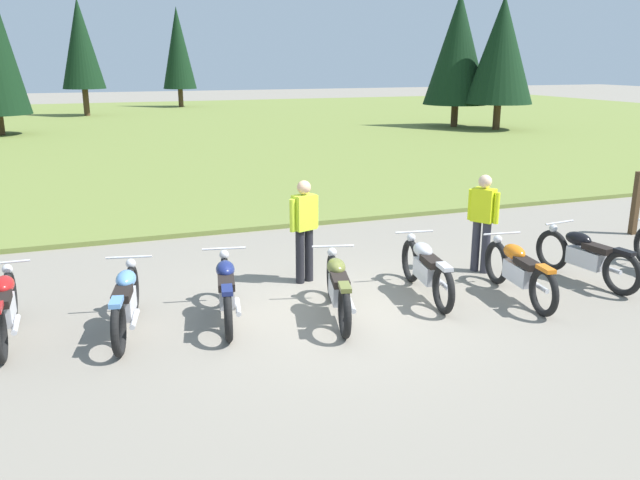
{
  "coord_description": "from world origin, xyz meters",
  "views": [
    {
      "loc": [
        -3.23,
        -8.11,
        3.49
      ],
      "look_at": [
        0.0,
        0.6,
        0.9
      ],
      "focal_mm": 36.36,
      "sensor_mm": 36.0,
      "label": 1
    }
  ],
  "objects_px": {
    "motorcycle_red": "(5,307)",
    "motorcycle_orange": "(519,270)",
    "motorcycle_navy": "(226,290)",
    "motorcycle_black": "(585,256)",
    "motorcycle_sky_blue": "(126,301)",
    "rider_checking_bike": "(304,225)",
    "motorcycle_olive": "(338,287)",
    "rider_near_row_end": "(483,218)",
    "trail_marker_post": "(636,203)",
    "motorcycle_silver": "(426,268)"
  },
  "relations": [
    {
      "from": "rider_checking_bike",
      "to": "motorcycle_black",
      "type": "bearing_deg",
      "value": -20.21
    },
    {
      "from": "motorcycle_red",
      "to": "motorcycle_navy",
      "type": "xyz_separation_m",
      "value": [
        2.8,
        -0.35,
        0.0
      ]
    },
    {
      "from": "motorcycle_black",
      "to": "trail_marker_post",
      "type": "xyz_separation_m",
      "value": [
        3.09,
        2.03,
        0.22
      ]
    },
    {
      "from": "motorcycle_olive",
      "to": "rider_near_row_end",
      "type": "xyz_separation_m",
      "value": [
        3.01,
        1.02,
        0.51
      ]
    },
    {
      "from": "motorcycle_olive",
      "to": "motorcycle_silver",
      "type": "relative_size",
      "value": 0.98
    },
    {
      "from": "motorcycle_red",
      "to": "motorcycle_olive",
      "type": "bearing_deg",
      "value": -10.28
    },
    {
      "from": "motorcycle_silver",
      "to": "motorcycle_black",
      "type": "height_order",
      "value": "same"
    },
    {
      "from": "motorcycle_silver",
      "to": "rider_near_row_end",
      "type": "bearing_deg",
      "value": 26.32
    },
    {
      "from": "motorcycle_olive",
      "to": "motorcycle_black",
      "type": "xyz_separation_m",
      "value": [
        4.3,
        -0.0,
        0.0
      ]
    },
    {
      "from": "motorcycle_navy",
      "to": "motorcycle_black",
      "type": "bearing_deg",
      "value": -4.23
    },
    {
      "from": "motorcycle_sky_blue",
      "to": "motorcycle_silver",
      "type": "bearing_deg",
      "value": -2.12
    },
    {
      "from": "motorcycle_red",
      "to": "motorcycle_olive",
      "type": "xyz_separation_m",
      "value": [
        4.28,
        -0.78,
        0.0
      ]
    },
    {
      "from": "motorcycle_sky_blue",
      "to": "rider_checking_bike",
      "type": "bearing_deg",
      "value": 21.03
    },
    {
      "from": "motorcycle_sky_blue",
      "to": "motorcycle_olive",
      "type": "bearing_deg",
      "value": -9.43
    },
    {
      "from": "motorcycle_navy",
      "to": "rider_near_row_end",
      "type": "height_order",
      "value": "rider_near_row_end"
    },
    {
      "from": "motorcycle_silver",
      "to": "motorcycle_navy",
      "type": "bearing_deg",
      "value": 177.71
    },
    {
      "from": "motorcycle_navy",
      "to": "motorcycle_orange",
      "type": "distance_m",
      "value": 4.36
    },
    {
      "from": "motorcycle_orange",
      "to": "rider_near_row_end",
      "type": "relative_size",
      "value": 1.25
    },
    {
      "from": "motorcycle_olive",
      "to": "motorcycle_red",
      "type": "bearing_deg",
      "value": 169.72
    },
    {
      "from": "motorcycle_orange",
      "to": "trail_marker_post",
      "type": "height_order",
      "value": "trail_marker_post"
    },
    {
      "from": "motorcycle_red",
      "to": "rider_checking_bike",
      "type": "height_order",
      "value": "rider_checking_bike"
    },
    {
      "from": "rider_checking_bike",
      "to": "motorcycle_orange",
      "type": "bearing_deg",
      "value": -33.43
    },
    {
      "from": "motorcycle_sky_blue",
      "to": "motorcycle_red",
      "type": "bearing_deg",
      "value": 168.09
    },
    {
      "from": "motorcycle_black",
      "to": "rider_checking_bike",
      "type": "distance_m",
      "value": 4.57
    },
    {
      "from": "motorcycle_navy",
      "to": "motorcycle_silver",
      "type": "bearing_deg",
      "value": -2.29
    },
    {
      "from": "motorcycle_navy",
      "to": "motorcycle_olive",
      "type": "height_order",
      "value": "same"
    },
    {
      "from": "motorcycle_olive",
      "to": "rider_checking_bike",
      "type": "bearing_deg",
      "value": 88.35
    },
    {
      "from": "rider_checking_bike",
      "to": "rider_near_row_end",
      "type": "height_order",
      "value": "same"
    },
    {
      "from": "motorcycle_olive",
      "to": "motorcycle_orange",
      "type": "relative_size",
      "value": 0.98
    },
    {
      "from": "motorcycle_sky_blue",
      "to": "rider_checking_bike",
      "type": "distance_m",
      "value": 3.11
    },
    {
      "from": "motorcycle_silver",
      "to": "rider_checking_bike",
      "type": "bearing_deg",
      "value": 140.28
    },
    {
      "from": "motorcycle_silver",
      "to": "motorcycle_orange",
      "type": "relative_size",
      "value": 1.0
    },
    {
      "from": "motorcycle_black",
      "to": "motorcycle_red",
      "type": "bearing_deg",
      "value": 174.82
    },
    {
      "from": "motorcycle_red",
      "to": "trail_marker_post",
      "type": "xyz_separation_m",
      "value": [
        11.68,
        1.25,
        0.22
      ]
    },
    {
      "from": "motorcycle_red",
      "to": "motorcycle_olive",
      "type": "height_order",
      "value": "same"
    },
    {
      "from": "motorcycle_navy",
      "to": "trail_marker_post",
      "type": "height_order",
      "value": "trail_marker_post"
    },
    {
      "from": "rider_near_row_end",
      "to": "trail_marker_post",
      "type": "relative_size",
      "value": 1.28
    },
    {
      "from": "motorcycle_red",
      "to": "motorcycle_silver",
      "type": "xyz_separation_m",
      "value": [
        5.85,
        -0.47,
        0.0
      ]
    },
    {
      "from": "motorcycle_silver",
      "to": "motorcycle_orange",
      "type": "distance_m",
      "value": 1.38
    },
    {
      "from": "motorcycle_navy",
      "to": "motorcycle_orange",
      "type": "bearing_deg",
      "value": -9.14
    },
    {
      "from": "motorcycle_red",
      "to": "motorcycle_orange",
      "type": "height_order",
      "value": "same"
    },
    {
      "from": "rider_near_row_end",
      "to": "motorcycle_black",
      "type": "bearing_deg",
      "value": -38.41
    },
    {
      "from": "motorcycle_silver",
      "to": "rider_near_row_end",
      "type": "distance_m",
      "value": 1.7
    },
    {
      "from": "motorcycle_navy",
      "to": "rider_checking_bike",
      "type": "xyz_separation_m",
      "value": [
        1.53,
        1.14,
        0.51
      ]
    },
    {
      "from": "motorcycle_silver",
      "to": "rider_checking_bike",
      "type": "relative_size",
      "value": 1.25
    },
    {
      "from": "motorcycle_red",
      "to": "motorcycle_sky_blue",
      "type": "bearing_deg",
      "value": -11.91
    },
    {
      "from": "motorcycle_sky_blue",
      "to": "motorcycle_black",
      "type": "bearing_deg",
      "value": -3.77
    },
    {
      "from": "motorcycle_red",
      "to": "trail_marker_post",
      "type": "height_order",
      "value": "trail_marker_post"
    },
    {
      "from": "motorcycle_olive",
      "to": "motorcycle_silver",
      "type": "xyz_separation_m",
      "value": [
        1.56,
        0.31,
        0.0
      ]
    },
    {
      "from": "motorcycle_sky_blue",
      "to": "motorcycle_black",
      "type": "xyz_separation_m",
      "value": [
        7.12,
        -0.47,
        0.0
      ]
    }
  ]
}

